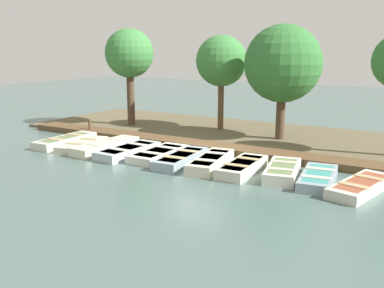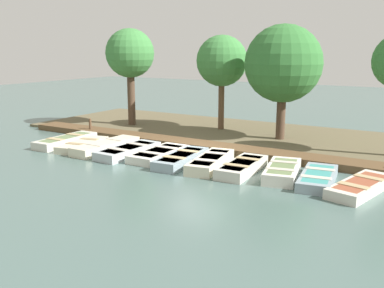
# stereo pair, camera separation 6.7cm
# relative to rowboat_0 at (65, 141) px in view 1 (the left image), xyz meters

# --- Properties ---
(ground_plane) EXTENTS (80.00, 80.00, 0.00)m
(ground_plane) POSITION_rel_rowboat_0_xyz_m (-1.37, 6.43, -0.20)
(ground_plane) COLOR #4C6660
(shore_bank) EXTENTS (8.00, 24.00, 0.13)m
(shore_bank) POSITION_rel_rowboat_0_xyz_m (-6.37, 6.43, -0.13)
(shore_bank) COLOR brown
(shore_bank) RESTS_ON ground_plane
(dock_walkway) EXTENTS (1.24, 21.36, 0.30)m
(dock_walkway) POSITION_rel_rowboat_0_xyz_m (-2.53, 6.43, -0.05)
(dock_walkway) COLOR brown
(dock_walkway) RESTS_ON ground_plane
(rowboat_0) EXTENTS (3.31, 1.15, 0.40)m
(rowboat_0) POSITION_rel_rowboat_0_xyz_m (0.00, 0.00, 0.00)
(rowboat_0) COLOR beige
(rowboat_0) RESTS_ON ground_plane
(rowboat_1) EXTENTS (3.02, 1.50, 0.34)m
(rowboat_1) POSITION_rel_rowboat_0_xyz_m (0.13, 1.23, -0.03)
(rowboat_1) COLOR beige
(rowboat_1) RESTS_ON ground_plane
(rowboat_2) EXTENTS (3.49, 1.12, 0.42)m
(rowboat_2) POSITION_rel_rowboat_0_xyz_m (-0.07, 2.47, 0.01)
(rowboat_2) COLOR beige
(rowboat_2) RESTS_ON ground_plane
(rowboat_3) EXTENTS (3.17, 1.26, 0.39)m
(rowboat_3) POSITION_rel_rowboat_0_xyz_m (0.09, 3.88, -0.00)
(rowboat_3) COLOR #B2BCC1
(rowboat_3) RESTS_ON ground_plane
(rowboat_4) EXTENTS (3.02, 1.26, 0.35)m
(rowboat_4) POSITION_rel_rowboat_0_xyz_m (-0.22, 5.27, -0.02)
(rowboat_4) COLOR silver
(rowboat_4) RESTS_ON ground_plane
(rowboat_5) EXTENTS (3.19, 1.24, 0.40)m
(rowboat_5) POSITION_rel_rowboat_0_xyz_m (0.05, 6.55, 0.00)
(rowboat_5) COLOR #8C9EA8
(rowboat_5) RESTS_ON ground_plane
(rowboat_6) EXTENTS (3.25, 1.48, 0.43)m
(rowboat_6) POSITION_rel_rowboat_0_xyz_m (-0.07, 7.80, 0.02)
(rowboat_6) COLOR beige
(rowboat_6) RESTS_ON ground_plane
(rowboat_7) EXTENTS (2.93, 1.14, 0.41)m
(rowboat_7) POSITION_rel_rowboat_0_xyz_m (-0.05, 9.14, 0.01)
(rowboat_7) COLOR beige
(rowboat_7) RESTS_ON ground_plane
(rowboat_8) EXTENTS (2.86, 1.60, 0.43)m
(rowboat_8) POSITION_rel_rowboat_0_xyz_m (-0.25, 10.61, 0.02)
(rowboat_8) COLOR silver
(rowboat_8) RESTS_ON ground_plane
(rowboat_9) EXTENTS (2.97, 1.45, 0.36)m
(rowboat_9) POSITION_rel_rowboat_0_xyz_m (-0.22, 11.87, -0.02)
(rowboat_9) COLOR #8C9EA8
(rowboat_9) RESTS_ON ground_plane
(rowboat_10) EXTENTS (3.23, 1.72, 0.35)m
(rowboat_10) POSITION_rel_rowboat_0_xyz_m (-0.01, 13.30, -0.02)
(rowboat_10) COLOR beige
(rowboat_10) RESTS_ON ground_plane
(mooring_post_near) EXTENTS (0.13, 0.13, 0.88)m
(mooring_post_near) POSITION_rel_rowboat_0_xyz_m (-2.38, -0.72, 0.25)
(mooring_post_near) COLOR brown
(mooring_post_near) RESTS_ON ground_plane
(park_tree_far_left) EXTENTS (2.75, 2.75, 5.59)m
(park_tree_far_left) POSITION_rel_rowboat_0_xyz_m (-5.39, -0.34, 3.95)
(park_tree_far_left) COLOR #4C3828
(park_tree_far_left) RESTS_ON ground_plane
(park_tree_left) EXTENTS (2.73, 2.73, 5.20)m
(park_tree_left) POSITION_rel_rowboat_0_xyz_m (-6.87, 4.73, 3.60)
(park_tree_left) COLOR brown
(park_tree_left) RESTS_ON ground_plane
(park_tree_center) EXTENTS (3.69, 3.69, 5.62)m
(park_tree_center) POSITION_rel_rowboat_0_xyz_m (-5.95, 8.47, 3.55)
(park_tree_center) COLOR #4C3828
(park_tree_center) RESTS_ON ground_plane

